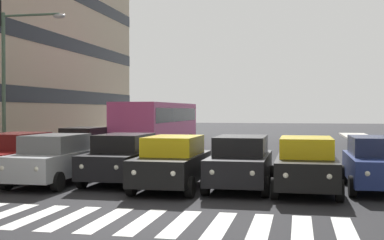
# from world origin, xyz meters

# --- Properties ---
(ground_plane) EXTENTS (180.00, 180.00, 0.00)m
(ground_plane) POSITION_xyz_m (0.00, 0.00, 0.00)
(ground_plane) COLOR #262628
(crosswalk_markings) EXTENTS (10.35, 2.80, 0.01)m
(crosswalk_markings) POSITION_xyz_m (-0.00, 0.00, 0.00)
(crosswalk_markings) COLOR silver
(crosswalk_markings) RESTS_ON ground_plane
(car_0) EXTENTS (2.02, 4.44, 1.72)m
(car_0) POSITION_xyz_m (-6.43, -5.91, 0.89)
(car_0) COLOR navy
(car_0) RESTS_ON ground_plane
(car_1) EXTENTS (2.02, 4.44, 1.72)m
(car_1) POSITION_xyz_m (-4.20, -5.05, 0.89)
(car_1) COLOR black
(car_1) RESTS_ON ground_plane
(car_2) EXTENTS (2.02, 4.44, 1.72)m
(car_2) POSITION_xyz_m (-2.12, -5.33, 0.89)
(car_2) COLOR black
(car_2) RESTS_ON ground_plane
(car_3) EXTENTS (2.02, 4.44, 1.72)m
(car_3) POSITION_xyz_m (0.05, -4.80, 0.89)
(car_3) COLOR black
(car_3) RESTS_ON ground_plane
(car_4) EXTENTS (2.02, 4.44, 1.72)m
(car_4) POSITION_xyz_m (2.13, -5.89, 0.89)
(car_4) COLOR black
(car_4) RESTS_ON ground_plane
(car_5) EXTENTS (2.02, 4.44, 1.72)m
(car_5) POSITION_xyz_m (4.34, -5.00, 0.89)
(car_5) COLOR #B2B7BC
(car_5) RESTS_ON ground_plane
(car_6) EXTENTS (2.02, 4.44, 1.72)m
(car_6) POSITION_xyz_m (6.37, -5.89, 0.89)
(car_6) COLOR maroon
(car_6) RESTS_ON ground_plane
(car_row2_0) EXTENTS (2.02, 4.44, 1.72)m
(car_row2_0) POSITION_xyz_m (6.36, -11.97, 0.89)
(car_row2_0) COLOR black
(car_row2_0) RESTS_ON ground_plane
(bus_behind_traffic) EXTENTS (2.78, 10.50, 3.00)m
(bus_behind_traffic) POSITION_xyz_m (4.34, -18.34, 1.86)
(bus_behind_traffic) COLOR #DB5193
(bus_behind_traffic) RESTS_ON ground_plane
(street_lamp_right) EXTENTS (3.02, 0.28, 6.71)m
(street_lamp_right) POSITION_xyz_m (8.24, -8.95, 4.30)
(street_lamp_right) COLOR #4C6B56
(street_lamp_right) RESTS_ON sidewalk_right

